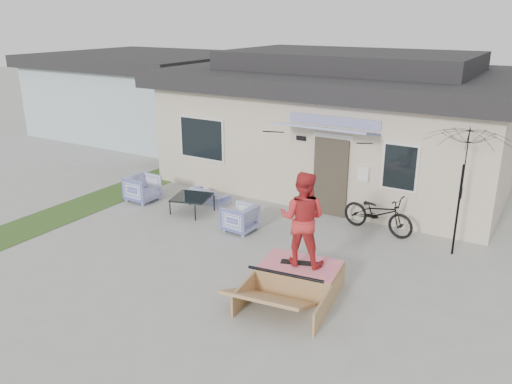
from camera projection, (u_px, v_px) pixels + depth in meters
The scene contains 13 objects.
ground at pixel (200, 272), 10.88m from camera, with size 90.00×90.00×0.00m, color #979892.
grass_strip at pixel (98, 201), 15.03m from camera, with size 1.40×8.00×0.01m, color #304D1E.
house at pixel (347, 119), 16.73m from camera, with size 10.80×8.49×4.10m.
neighbor_house at pixel (146, 92), 23.53m from camera, with size 8.60×7.60×3.50m.
loveseat at pixel (208, 192), 14.94m from camera, with size 1.34×0.39×0.52m, color #424DAA.
armchair_left at pixel (142, 187), 14.91m from camera, with size 0.81×0.76×0.83m, color #424DAA.
armchair_right at pixel (240, 217), 12.83m from camera, with size 0.73×0.68×0.75m, color #424DAA.
coffee_table at pixel (192, 204), 14.07m from camera, with size 0.95×0.95×0.47m, color black.
bicycle at pixel (378, 209), 12.71m from camera, with size 0.65×1.87×1.20m, color black.
patio_umbrella at pixel (462, 180), 11.14m from camera, with size 2.27×2.20×2.20m.
skate_ramp at pixel (300, 276), 10.17m from camera, with size 1.51×2.01×0.50m, color #A77D4C, non-canonical shape.
skateboard at pixel (301, 262), 10.13m from camera, with size 0.80×0.20×0.05m, color black.
skater at pixel (303, 217), 9.82m from camera, with size 0.91×0.70×1.86m, color red.
Camera 1 is at (6.04, -7.74, 5.12)m, focal length 36.34 mm.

